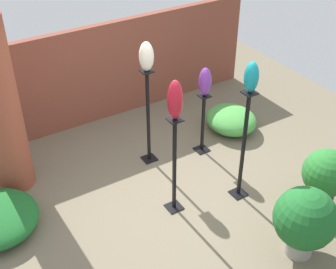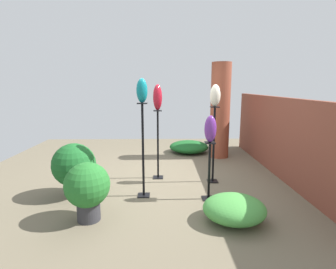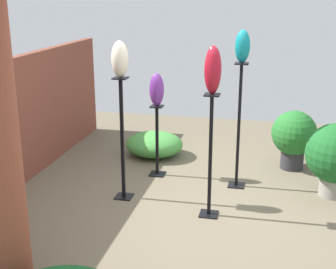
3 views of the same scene
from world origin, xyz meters
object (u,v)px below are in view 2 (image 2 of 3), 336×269
pedestal_ruby (158,147)px  art_vase_violet (210,129)px  pedestal_ivory (214,148)px  pedestal_teal (143,154)px  potted_plant_front_left (87,187)px  art_vase_ivory (215,95)px  pedestal_violet (209,174)px  potted_plant_mid_left (74,166)px  art_vase_teal (142,91)px  art_vase_ruby (158,97)px  brick_pillar (220,111)px

pedestal_ruby → art_vase_violet: size_ratio=3.21×
pedestal_ivory → pedestal_teal: size_ratio=0.93×
pedestal_ivory → potted_plant_front_left: bearing=-54.2°
art_vase_ivory → pedestal_ivory: bearing=-97.1°
pedestal_violet → art_vase_ivory: bearing=164.7°
pedestal_teal → potted_plant_mid_left: 1.17m
pedestal_violet → art_vase_ivory: (-0.79, 0.22, 1.22)m
art_vase_teal → pedestal_violet: bearing=82.1°
pedestal_violet → potted_plant_front_left: (0.65, -1.77, 0.04)m
art_vase_violet → potted_plant_mid_left: bearing=-94.8°
pedestal_violet → pedestal_ruby: 1.34m
art_vase_ivory → potted_plant_front_left: size_ratio=0.49×
pedestal_ruby → art_vase_ruby: size_ratio=2.76×
art_vase_ivory → potted_plant_front_left: bearing=-54.2°
potted_plant_mid_left → brick_pillar: bearing=129.4°
art_vase_ruby → pedestal_ruby: bearing=0.0°
pedestal_teal → potted_plant_front_left: pedestal_teal is taller
pedestal_ruby → potted_plant_front_left: pedestal_ruby is taller
art_vase_violet → art_vase_ivory: 0.95m
potted_plant_mid_left → pedestal_ivory: bearing=103.9°
pedestal_ivory → potted_plant_front_left: size_ratio=1.77×
art_vase_ivory → pedestal_violet: bearing=-15.3°
art_vase_teal → art_vase_violet: bearing=82.1°
art_vase_ivory → potted_plant_front_left: art_vase_ivory is taller
pedestal_ivory → pedestal_ruby: pedestal_ivory is taller
art_vase_ivory → potted_plant_front_left: (1.44, -1.99, -1.18)m
art_vase_ruby → potted_plant_mid_left: size_ratio=0.55×
pedestal_violet → potted_plant_front_left: 1.89m
potted_plant_front_left → potted_plant_mid_left: potted_plant_mid_left is taller
pedestal_ivory → art_vase_ivory: art_vase_ivory is taller
art_vase_violet → art_vase_ruby: (-1.02, -0.84, 0.45)m
pedestal_teal → art_vase_violet: bearing=82.1°
pedestal_ivory → pedestal_ruby: size_ratio=1.06×
pedestal_teal → potted_plant_mid_left: pedestal_teal is taller
pedestal_teal → art_vase_ivory: 1.71m
art_vase_ruby → potted_plant_front_left: size_ratio=0.60×
potted_plant_front_left → art_vase_teal: bearing=138.5°
pedestal_violet → art_vase_teal: art_vase_teal is taller
pedestal_violet → art_vase_violet: (0.00, 0.00, 0.74)m
art_vase_violet → potted_plant_front_left: bearing=-70.0°
pedestal_violet → potted_plant_front_left: pedestal_violet is taller
pedestal_ivory → art_vase_ruby: art_vase_ruby is taller
pedestal_teal → art_vase_ruby: 1.27m
brick_pillar → art_vase_ruby: 2.26m
pedestal_ivory → art_vase_teal: bearing=-63.5°
pedestal_ruby → pedestal_teal: bearing=-14.6°
art_vase_teal → potted_plant_front_left: 1.66m
art_vase_violet → art_vase_ivory: bearing=164.7°
art_vase_ruby → potted_plant_front_left: art_vase_ruby is taller
pedestal_teal → potted_plant_mid_left: (-0.04, -1.15, -0.21)m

